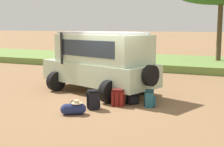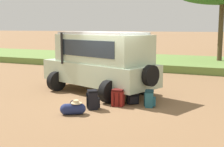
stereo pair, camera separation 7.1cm
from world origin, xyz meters
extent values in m
plane|color=olive|center=(0.00, 0.00, 0.00)|extent=(320.00, 320.00, 0.00)
cube|color=olive|center=(0.00, 11.01, 0.22)|extent=(120.00, 7.00, 0.44)
cube|color=#B2C6A8|center=(-0.97, 1.09, 0.82)|extent=(5.25, 3.38, 0.84)
cube|color=#B2C6A8|center=(-0.74, 1.01, 1.79)|extent=(4.19, 2.93, 1.10)
cube|color=#232D38|center=(-2.18, 1.51, 1.74)|extent=(0.56, 1.49, 0.77)
cube|color=#232D38|center=(-1.03, 0.16, 1.84)|extent=(2.80, 0.99, 0.60)
cube|color=#232D38|center=(-0.44, 1.87, 1.84)|extent=(2.80, 0.99, 0.60)
cube|color=#B7B7B7|center=(-0.78, 1.03, 2.39)|extent=(3.80, 2.73, 0.10)
cube|color=black|center=(-3.40, 1.93, 0.65)|extent=(0.67, 1.58, 0.56)
cylinder|color=black|center=(-2.33, 0.53, 1.79)|extent=(0.10, 0.10, 1.25)
cylinder|color=black|center=(-2.72, 0.67, 0.40)|extent=(0.52, 0.85, 0.80)
cylinder|color=black|center=(-2.10, 2.50, 0.40)|extent=(0.52, 0.85, 0.80)
cylinder|color=black|center=(0.15, -0.31, 0.40)|extent=(0.52, 0.85, 0.80)
cylinder|color=black|center=(0.78, 1.52, 0.40)|extent=(0.52, 0.85, 0.80)
cylinder|color=black|center=(1.48, 0.26, 0.97)|extent=(0.45, 0.77, 0.74)
cube|color=#235B6B|center=(1.60, -0.23, 0.25)|extent=(0.35, 0.44, 0.49)
cube|color=#235B6B|center=(1.77, -0.19, 0.18)|extent=(0.15, 0.30, 0.27)
cube|color=#13323A|center=(1.60, -0.23, 0.52)|extent=(0.36, 0.43, 0.07)
cylinder|color=#13323A|center=(1.44, -0.19, 0.25)|extent=(0.04, 0.04, 0.42)
cylinder|color=#13323A|center=(1.48, -0.36, 0.25)|extent=(0.04, 0.04, 0.42)
cube|color=maroon|center=(0.62, -0.58, 0.25)|extent=(0.41, 0.34, 0.51)
cube|color=maroon|center=(0.60, -0.39, 0.19)|extent=(0.29, 0.11, 0.28)
cube|color=#4D100E|center=(0.62, -0.58, 0.54)|extent=(0.39, 0.35, 0.07)
cylinder|color=#4D100E|center=(0.55, -0.76, 0.25)|extent=(0.04, 0.04, 0.43)
cylinder|color=#4D100E|center=(0.72, -0.74, 0.25)|extent=(0.04, 0.04, 0.43)
cube|color=black|center=(0.94, -0.06, 0.22)|extent=(0.47, 0.43, 0.44)
cube|color=black|center=(1.04, -0.19, 0.17)|extent=(0.29, 0.24, 0.24)
cube|color=black|center=(0.94, -0.06, 0.47)|extent=(0.46, 0.43, 0.07)
cylinder|color=black|center=(0.93, 0.11, 0.22)|extent=(0.04, 0.04, 0.38)
cylinder|color=black|center=(0.78, 0.00, 0.22)|extent=(0.04, 0.04, 0.38)
cube|color=black|center=(0.03, -1.29, 0.28)|extent=(0.45, 0.46, 0.56)
cube|color=black|center=(0.18, -1.18, 0.21)|extent=(0.23, 0.26, 0.31)
cube|color=black|center=(0.03, -1.29, 0.59)|extent=(0.45, 0.46, 0.07)
cylinder|color=black|center=(-0.15, -1.33, 0.28)|extent=(0.04, 0.04, 0.47)
cylinder|color=black|center=(-0.05, -1.46, 0.28)|extent=(0.04, 0.04, 0.47)
cylinder|color=navy|center=(-0.21, -2.09, 0.17)|extent=(0.56, 0.53, 0.34)
sphere|color=navy|center=(-0.02, -1.97, 0.17)|extent=(0.33, 0.33, 0.33)
sphere|color=navy|center=(-0.40, -2.21, 0.17)|extent=(0.33, 0.33, 0.33)
torus|color=#121834|center=(-0.21, -2.09, 0.36)|extent=(0.15, 0.11, 0.16)
cylinder|color=beige|center=(-0.13, -2.03, 0.35)|extent=(0.34, 0.34, 0.02)
cylinder|color=beige|center=(-0.13, -2.03, 0.40)|extent=(0.17, 0.17, 0.09)
cylinder|color=brown|center=(2.56, 11.52, 2.07)|extent=(0.31, 0.31, 4.15)
camera|label=1|loc=(4.66, -9.95, 2.63)|focal=50.00mm
camera|label=2|loc=(4.73, -9.92, 2.63)|focal=50.00mm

